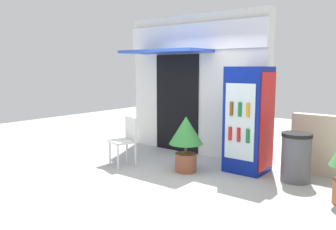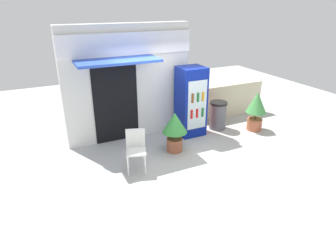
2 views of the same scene
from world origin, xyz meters
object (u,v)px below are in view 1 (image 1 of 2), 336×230
Objects in this scene: trash_bin at (296,157)px; potted_plant_near_shop at (186,137)px; plastic_chair at (126,138)px; drink_cooler at (249,120)px.

potted_plant_near_shop is at bearing -158.69° from trash_bin.
potted_plant_near_shop reaches higher than plastic_chair.
plastic_chair is (-1.98, -1.11, -0.40)m from drink_cooler.
plastic_chair is 0.91× the size of potted_plant_near_shop.
potted_plant_near_shop reaches higher than trash_bin.
plastic_chair is 1.13× the size of trash_bin.
drink_cooler is 2.32× the size of trash_bin.
trash_bin is (2.87, 1.06, -0.13)m from plastic_chair.
drink_cooler is 1.17m from potted_plant_near_shop.
drink_cooler is 1.03m from trash_bin.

